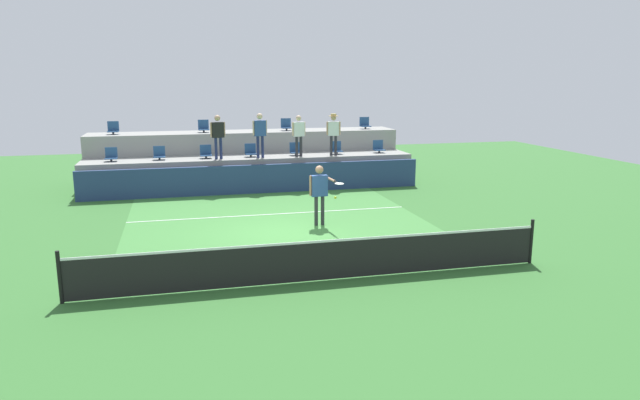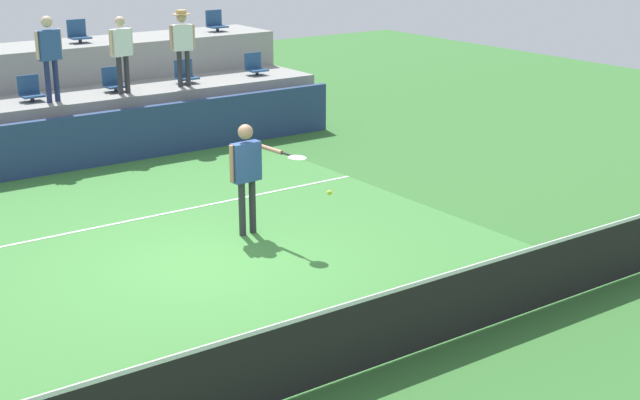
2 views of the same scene
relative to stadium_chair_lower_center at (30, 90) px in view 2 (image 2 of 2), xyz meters
name	(u,v)px [view 2 (image 2 of 2)]	position (x,y,z in m)	size (l,w,h in m)	color
ground_plane	(205,263)	(0.05, -7.23, -1.46)	(40.00, 40.00, 0.00)	#336B2D
court_inner_paint	(174,243)	(0.05, -6.23, -1.46)	(9.00, 10.00, 0.01)	#3D7F38
court_service_line	(136,219)	(0.05, -4.83, -1.46)	(9.00, 0.06, 0.00)	white
tennis_net	(375,329)	(0.05, -11.23, -0.97)	(10.48, 0.08, 1.07)	black
sponsor_backboard	(58,145)	(0.05, -1.23, -0.91)	(13.00, 0.16, 1.10)	navy
seating_tier_lower	(35,130)	(0.05, 0.07, -0.84)	(13.00, 1.80, 1.25)	gray
seating_tier_upper	(6,96)	(0.05, 1.87, -0.41)	(13.00, 1.80, 2.10)	gray
stadium_chair_lower_center	(30,90)	(0.00, 0.00, 0.00)	(0.44, 0.40, 0.52)	#2D2D33
stadium_chair_lower_mid_right	(114,81)	(1.83, 0.00, 0.00)	(0.44, 0.40, 0.52)	#2D2D33
stadium_chair_lower_right	(185,73)	(3.56, 0.00, 0.00)	(0.44, 0.40, 0.52)	#2D2D33
stadium_chair_lower_far_right	(255,66)	(5.41, 0.00, 0.00)	(0.44, 0.40, 0.52)	#2D2D33
stadium_chair_upper_right	(78,33)	(1.80, 1.80, 0.85)	(0.44, 0.40, 0.52)	#2D2D33
stadium_chair_upper_far_right	(216,23)	(5.38, 1.80, 0.85)	(0.44, 0.40, 0.52)	#2D2D33
tennis_player	(248,167)	(1.23, -6.56, -0.34)	(0.81, 1.22, 1.81)	#2D2D33
spectator_in_white	(49,50)	(0.34, -0.38, 0.84)	(0.60, 0.29, 1.74)	navy
spectator_leaning_on_rail	(121,48)	(1.89, -0.38, 0.76)	(0.58, 0.26, 1.63)	#2D2D33
spectator_with_hat	(182,40)	(3.32, -0.38, 0.81)	(0.57, 0.47, 1.68)	#2D2D33
tennis_ball	(329,193)	(1.02, -9.03, -0.10)	(0.07, 0.07, 0.07)	#CCE033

